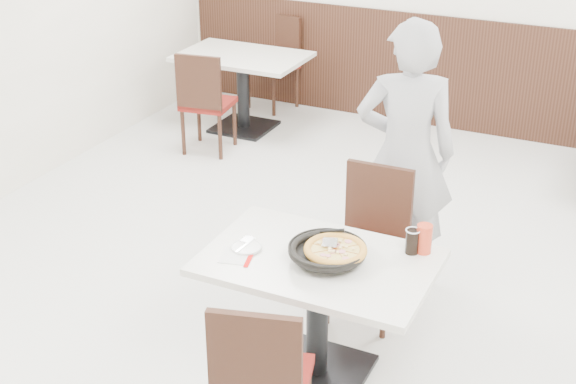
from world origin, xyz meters
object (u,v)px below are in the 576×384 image
at_px(chair_near, 264,376).
at_px(chair_far, 367,249).
at_px(diner_person, 406,154).
at_px(bg_chair_left_near, 208,101).
at_px(pizza_pan, 327,254).
at_px(cola_glass, 412,242).
at_px(bg_table_left, 243,92).
at_px(bg_chair_left_far, 273,64).
at_px(main_table, 317,318).
at_px(side_plate, 246,247).
at_px(pizza, 335,253).
at_px(red_cup, 424,239).

distance_m(chair_near, chair_far, 1.34).
xyz_separation_m(diner_person, bg_chair_left_near, (-2.27, 1.35, -0.41)).
xyz_separation_m(pizza_pan, cola_glass, (0.37, 0.27, 0.02)).
height_order(cola_glass, bg_table_left, cola_glass).
distance_m(diner_person, bg_chair_left_far, 3.50).
bearing_deg(chair_near, bg_table_left, 104.33).
distance_m(main_table, side_plate, 0.55).
bearing_deg(pizza, side_plate, -171.53).
xyz_separation_m(side_plate, bg_table_left, (-1.79, 3.26, -0.38)).
distance_m(side_plate, diner_person, 1.38).
distance_m(cola_glass, diner_person, 1.02).
relative_size(bg_table_left, bg_chair_left_near, 1.26).
bearing_deg(pizza, red_cup, 38.47).
height_order(chair_near, pizza_pan, chair_near).
relative_size(pizza, cola_glass, 2.25).
relative_size(chair_near, cola_glass, 7.31).
bearing_deg(bg_chair_left_near, pizza_pan, -56.68).
distance_m(side_plate, bg_chair_left_near, 3.22).
height_order(side_plate, diner_person, diner_person).
distance_m(main_table, bg_table_left, 3.86).
xyz_separation_m(pizza_pan, bg_chair_left_near, (-2.25, 2.58, -0.32)).
relative_size(pizza, bg_table_left, 0.24).
distance_m(side_plate, red_cup, 0.94).
bearing_deg(bg_chair_left_near, pizza, -56.09).
xyz_separation_m(side_plate, bg_chair_left_far, (-1.80, 3.94, -0.28)).
height_order(cola_glass, diner_person, diner_person).
xyz_separation_m(cola_glass, bg_chair_left_near, (-2.62, 2.31, -0.34)).
xyz_separation_m(side_plate, cola_glass, (0.81, 0.34, 0.06)).
bearing_deg(bg_table_left, diner_person, -41.16).
bearing_deg(pizza_pan, main_table, 176.74).
height_order(bg_table_left, bg_chair_left_far, bg_chair_left_far).
xyz_separation_m(main_table, diner_person, (0.07, 1.23, 0.51)).
relative_size(cola_glass, bg_chair_left_near, 0.14).
distance_m(red_cup, diner_person, 1.01).
height_order(chair_far, cola_glass, chair_far).
distance_m(pizza, side_plate, 0.49).
height_order(pizza, bg_table_left, pizza).
bearing_deg(red_cup, chair_near, -114.99).
bearing_deg(side_plate, chair_far, 59.85).
xyz_separation_m(chair_near, chair_far, (0.02, 1.34, 0.00)).
distance_m(main_table, chair_far, 0.67).
bearing_deg(pizza, bg_chair_left_near, 131.73).
bearing_deg(pizza_pan, red_cup, 36.02).
bearing_deg(diner_person, main_table, 67.21).
relative_size(chair_far, pizza_pan, 2.55).
relative_size(pizza_pan, side_plate, 2.29).
bearing_deg(bg_chair_left_far, red_cup, 143.24).
height_order(main_table, chair_far, chair_far).
bearing_deg(pizza_pan, cola_glass, 36.49).
xyz_separation_m(red_cup, bg_table_left, (-2.65, 2.89, -0.45)).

